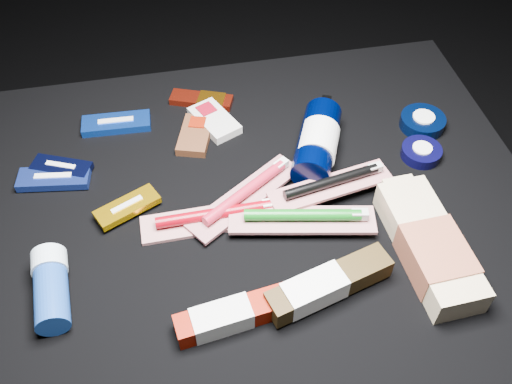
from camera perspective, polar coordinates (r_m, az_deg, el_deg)
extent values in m
plane|color=black|center=(1.28, -0.58, -12.83)|extent=(3.00, 3.00, 0.00)
cube|color=black|center=(1.11, -0.67, -7.96)|extent=(0.98, 0.78, 0.40)
cube|color=#1240B7|center=(1.11, -13.79, 6.68)|extent=(0.13, 0.05, 0.01)
cube|color=#BBBCB7|center=(1.11, -13.80, 6.71)|extent=(0.07, 0.01, 0.02)
cube|color=#2039A3|center=(1.04, -19.55, 1.27)|extent=(0.13, 0.06, 0.01)
cube|color=silver|center=(1.04, -19.57, 1.31)|extent=(0.06, 0.02, 0.02)
cube|color=black|center=(1.05, -18.87, 2.34)|extent=(0.11, 0.08, 0.01)
cube|color=silver|center=(1.05, -18.88, 2.37)|extent=(0.05, 0.03, 0.01)
cube|color=#CC9507|center=(0.95, -12.74, -1.47)|extent=(0.11, 0.08, 0.01)
cube|color=beige|center=(0.95, -12.75, -1.44)|extent=(0.05, 0.03, 0.01)
cube|color=#4E2A17|center=(1.06, -6.10, 5.67)|extent=(0.08, 0.11, 0.02)
cube|color=maroon|center=(1.08, -5.85, 6.66)|extent=(0.04, 0.04, 0.02)
cube|color=silver|center=(1.09, -4.19, 7.15)|extent=(0.10, 0.12, 0.02)
cube|color=maroon|center=(1.10, -4.97, 7.96)|extent=(0.04, 0.04, 0.02)
cube|color=maroon|center=(1.14, -5.48, 9.15)|extent=(0.13, 0.08, 0.01)
cube|color=#9D5E0D|center=(1.13, -4.47, 9.09)|extent=(0.06, 0.05, 0.01)
cylinder|color=black|center=(1.01, 6.11, 4.95)|extent=(0.13, 0.18, 0.07)
cylinder|color=white|center=(1.01, 6.19, 4.80)|extent=(0.09, 0.10, 0.07)
cylinder|color=black|center=(1.08, 6.86, 8.34)|extent=(0.03, 0.03, 0.02)
cube|color=black|center=(1.10, 6.99, 8.81)|extent=(0.03, 0.03, 0.01)
cylinder|color=black|center=(1.12, 16.31, 6.74)|extent=(0.08, 0.08, 0.02)
cylinder|color=white|center=(1.12, 16.32, 6.81)|extent=(0.04, 0.04, 0.03)
cylinder|color=black|center=(1.06, 16.19, 3.84)|extent=(0.07, 0.07, 0.02)
cylinder|color=white|center=(1.06, 16.21, 3.89)|extent=(0.03, 0.03, 0.02)
cube|color=beige|center=(0.91, 16.85, -5.06)|extent=(0.09, 0.24, 0.05)
cube|color=#985038|center=(0.90, 17.54, -6.23)|extent=(0.09, 0.11, 0.05)
cube|color=beige|center=(0.97, 14.01, 0.32)|extent=(0.05, 0.03, 0.03)
cylinder|color=navy|center=(0.87, -19.77, -9.97)|extent=(0.06, 0.10, 0.05)
cylinder|color=silver|center=(0.90, -19.97, -6.67)|extent=(0.06, 0.04, 0.05)
cube|color=silver|center=(0.93, -4.13, -2.74)|extent=(0.24, 0.06, 0.01)
cylinder|color=maroon|center=(0.92, -4.17, -2.20)|extent=(0.19, 0.02, 0.02)
cube|color=white|center=(0.93, 1.46, -1.26)|extent=(0.03, 0.02, 0.01)
cube|color=#B0ABA5|center=(0.95, -1.10, -0.51)|extent=(0.22, 0.17, 0.01)
cylinder|color=#A8192F|center=(0.94, -1.11, 0.01)|extent=(0.16, 0.11, 0.02)
cube|color=silver|center=(0.98, 2.51, 2.76)|extent=(0.03, 0.03, 0.01)
cube|color=beige|center=(0.91, 4.62, -2.82)|extent=(0.24, 0.10, 0.01)
cylinder|color=#0A6413|center=(0.90, 4.67, -2.29)|extent=(0.18, 0.05, 0.02)
cube|color=#BABAB6|center=(0.91, 10.33, -2.21)|extent=(0.03, 0.02, 0.01)
cube|color=beige|center=(0.95, 7.46, 0.56)|extent=(0.22, 0.09, 0.01)
cylinder|color=black|center=(0.95, 7.53, 1.06)|extent=(0.17, 0.05, 0.02)
cube|color=#BCBCB8|center=(0.98, 11.81, 2.38)|extent=(0.03, 0.02, 0.01)
cube|color=#810F01|center=(0.82, -1.86, -12.10)|extent=(0.18, 0.06, 0.03)
cube|color=silver|center=(0.81, -3.46, -12.51)|extent=(0.09, 0.05, 0.03)
cube|color=#30220C|center=(0.84, 7.33, -9.11)|extent=(0.20, 0.09, 0.03)
cube|color=silver|center=(0.83, 5.83, -9.75)|extent=(0.10, 0.07, 0.04)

